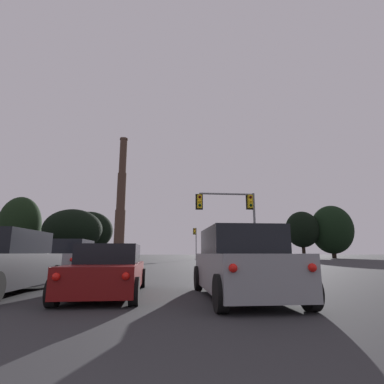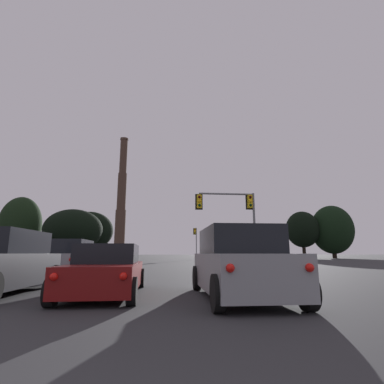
{
  "view_description": "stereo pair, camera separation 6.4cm",
  "coord_description": "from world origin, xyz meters",
  "px_view_note": "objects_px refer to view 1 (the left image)",
  "views": [
    {
      "loc": [
        1.3,
        0.08,
        1.16
      ],
      "look_at": [
        5.06,
        34.83,
        8.35
      ],
      "focal_mm": 28.0,
      "sensor_mm": 36.0,
      "label": 1
    },
    {
      "loc": [
        1.36,
        0.07,
        1.16
      ],
      "look_at": [
        5.06,
        34.83,
        8.35
      ],
      "focal_mm": 28.0,
      "sensor_mm": 36.0,
      "label": 2
    }
  ],
  "objects_px": {
    "suv_left_lane_second": "(0,263)",
    "sedan_center_lane_second": "(109,271)",
    "suv_left_lane_front": "(69,259)",
    "traffic_light_far_right": "(195,239)",
    "suv_right_lane_second": "(241,263)",
    "traffic_light_overhead_right": "(235,210)",
    "smokestack": "(121,208)"
  },
  "relations": [
    {
      "from": "sedan_center_lane_second",
      "to": "traffic_light_far_right",
      "type": "distance_m",
      "value": 49.83
    },
    {
      "from": "suv_left_lane_second",
      "to": "traffic_light_overhead_right",
      "type": "bearing_deg",
      "value": 53.26
    },
    {
      "from": "sedan_center_lane_second",
      "to": "traffic_light_overhead_right",
      "type": "xyz_separation_m",
      "value": [
        7.29,
        13.57,
        3.8
      ]
    },
    {
      "from": "suv_left_lane_second",
      "to": "suv_left_lane_front",
      "type": "relative_size",
      "value": 1.01
    },
    {
      "from": "traffic_light_far_right",
      "to": "suv_left_lane_second",
      "type": "bearing_deg",
      "value": -103.47
    },
    {
      "from": "suv_left_lane_front",
      "to": "traffic_light_far_right",
      "type": "xyz_separation_m",
      "value": [
        11.55,
        41.78,
        3.07
      ]
    },
    {
      "from": "suv_left_lane_second",
      "to": "sedan_center_lane_second",
      "type": "relative_size",
      "value": 1.05
    },
    {
      "from": "traffic_light_overhead_right",
      "to": "suv_left_lane_front",
      "type": "bearing_deg",
      "value": -148.73
    },
    {
      "from": "sedan_center_lane_second",
      "to": "smokestack",
      "type": "xyz_separation_m",
      "value": [
        -14.91,
        116.67,
        19.12
      ]
    },
    {
      "from": "suv_left_lane_front",
      "to": "traffic_light_overhead_right",
      "type": "relative_size",
      "value": 0.84
    },
    {
      "from": "suv_right_lane_second",
      "to": "traffic_light_overhead_right",
      "type": "height_order",
      "value": "traffic_light_overhead_right"
    },
    {
      "from": "traffic_light_overhead_right",
      "to": "smokestack",
      "type": "distance_m",
      "value": 106.57
    },
    {
      "from": "smokestack",
      "to": "suv_left_lane_front",
      "type": "bearing_deg",
      "value": -83.87
    },
    {
      "from": "sedan_center_lane_second",
      "to": "suv_left_lane_second",
      "type": "bearing_deg",
      "value": 171.44
    },
    {
      "from": "suv_right_lane_second",
      "to": "traffic_light_overhead_right",
      "type": "xyz_separation_m",
      "value": [
        3.65,
        14.61,
        3.57
      ]
    },
    {
      "from": "traffic_light_far_right",
      "to": "smokestack",
      "type": "xyz_separation_m",
      "value": [
        -23.31,
        67.66,
        15.81
      ]
    },
    {
      "from": "sedan_center_lane_second",
      "to": "traffic_light_far_right",
      "type": "relative_size",
      "value": 0.78
    },
    {
      "from": "suv_left_lane_second",
      "to": "suv_right_lane_second",
      "type": "bearing_deg",
      "value": -10.31
    },
    {
      "from": "smokestack",
      "to": "sedan_center_lane_second",
      "type": "bearing_deg",
      "value": -82.72
    },
    {
      "from": "suv_left_lane_front",
      "to": "traffic_light_far_right",
      "type": "relative_size",
      "value": 0.81
    },
    {
      "from": "traffic_light_overhead_right",
      "to": "traffic_light_far_right",
      "type": "height_order",
      "value": "traffic_light_far_right"
    },
    {
      "from": "suv_left_lane_front",
      "to": "smokestack",
      "type": "bearing_deg",
      "value": 96.02
    },
    {
      "from": "suv_left_lane_front",
      "to": "smokestack",
      "type": "relative_size",
      "value": 0.1
    },
    {
      "from": "suv_left_lane_second",
      "to": "traffic_light_far_right",
      "type": "height_order",
      "value": "traffic_light_far_right"
    },
    {
      "from": "suv_left_lane_second",
      "to": "smokestack",
      "type": "height_order",
      "value": "smokestack"
    },
    {
      "from": "suv_right_lane_second",
      "to": "sedan_center_lane_second",
      "type": "bearing_deg",
      "value": 164.81
    },
    {
      "from": "sedan_center_lane_second",
      "to": "suv_left_lane_front",
      "type": "bearing_deg",
      "value": 113.17
    },
    {
      "from": "suv_left_lane_second",
      "to": "traffic_light_far_right",
      "type": "bearing_deg",
      "value": 78.54
    },
    {
      "from": "suv_left_lane_second",
      "to": "sedan_center_lane_second",
      "type": "height_order",
      "value": "suv_left_lane_second"
    },
    {
      "from": "suv_left_lane_second",
      "to": "suv_left_lane_front",
      "type": "xyz_separation_m",
      "value": [
        0.08,
        6.76,
        0.0
      ]
    },
    {
      "from": "sedan_center_lane_second",
      "to": "smokestack",
      "type": "relative_size",
      "value": 0.09
    },
    {
      "from": "suv_left_lane_front",
      "to": "traffic_light_far_right",
      "type": "bearing_deg",
      "value": 74.43
    }
  ]
}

